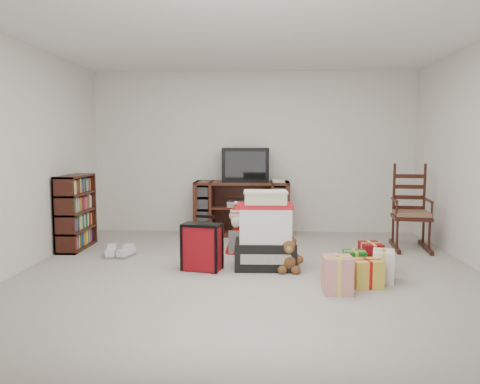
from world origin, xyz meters
The scene contains 13 objects.
room centered at (0.00, 0.00, 1.25)m, with size 5.01×5.01×2.51m.
tv_stand centered at (-0.17, 2.21, 0.41)m, with size 1.44×0.53×0.82m.
bookshelf centered at (-2.34, 1.19, 0.47)m, with size 0.27×0.80×0.98m.
rocking_chair centered at (2.10, 1.40, 0.40)m, with size 0.56×0.83×1.17m.
gift_pile centered at (0.16, 0.31, 0.37)m, with size 0.68×0.50×0.85m.
red_suitcase centered at (-0.53, 0.16, 0.26)m, with size 0.44×0.30×0.61m.
stocking centered at (-0.02, 0.22, 0.28)m, with size 0.26×0.11×0.56m, color #0B6A14, non-canonical shape.
teddy_bear centered at (0.41, 0.15, 0.16)m, with size 0.25×0.22×0.36m.
santa_figurine centered at (0.24, 1.17, 0.25)m, with size 0.31×0.30×0.64m.
mrs_claus_figurine centered at (-0.19, 0.82, 0.26)m, with size 0.33×0.31×0.67m.
sneaker_pair centered at (-1.64, 0.73, 0.05)m, with size 0.36×0.31×0.10m.
gift_cluster centered at (1.10, -0.17, 0.13)m, with size 0.77×1.08×0.26m.
crt_television centered at (-0.12, 2.21, 1.07)m, with size 0.71×0.53×0.51m.
Camera 1 is at (0.10, -4.85, 1.38)m, focal length 35.00 mm.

